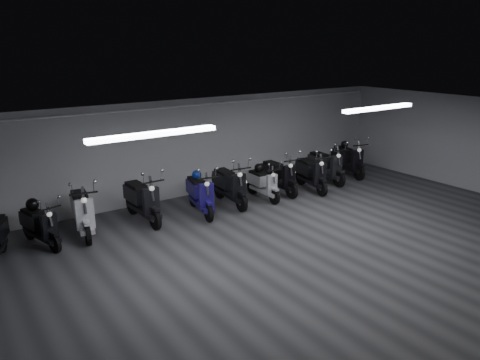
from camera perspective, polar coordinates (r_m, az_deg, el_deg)
floor at (r=9.84m, az=9.10°, el=-9.20°), size 14.00×10.00×0.01m
ceiling at (r=9.00m, az=9.91°, el=7.15°), size 14.00×10.00×0.01m
back_wall at (r=13.23m, az=-5.75°, el=4.08°), size 14.00×0.01×2.80m
fluor_strip_left at (r=8.13m, az=-10.66°, el=5.66°), size 2.40×0.18×0.08m
fluor_strip_right at (r=11.89m, az=16.96°, el=8.61°), size 2.40×0.18×0.08m
conduit at (r=12.95m, az=-5.72°, el=9.30°), size 13.60×0.05×0.05m
scooter_1 at (r=10.79m, az=-23.81°, el=-4.52°), size 0.97×1.75×1.24m
scooter_2 at (r=11.05m, az=-19.19°, el=-2.88°), size 0.97×2.06×1.47m
scooter_3 at (r=11.46m, az=-12.17°, el=-1.65°), size 0.72×1.99×1.46m
scooter_4 at (r=11.78m, az=-5.00°, el=-1.00°), size 0.98×1.96×1.40m
scooter_5 at (r=12.40m, az=-1.28°, el=0.09°), size 0.84×2.00×1.45m
scooter_6 at (r=12.92m, az=2.92°, el=0.16°), size 0.58×1.62×1.19m
scooter_7 at (r=13.47m, az=4.92°, el=1.23°), size 0.72×1.89×1.39m
scooter_8 at (r=13.83m, az=8.95°, el=1.51°), size 1.03×1.96×1.39m
scooter_9 at (r=14.76m, az=10.72°, el=2.43°), size 0.77×1.95×1.42m
scooter_10 at (r=15.66m, az=13.43°, el=3.12°), size 1.07×2.04×1.44m
helmet_0 at (r=10.90m, az=-24.54°, el=-2.80°), size 0.28×0.28×0.28m
helmet_1 at (r=13.02m, az=2.35°, el=1.53°), size 0.25×0.25×0.25m
helmet_2 at (r=11.94m, az=-5.44°, el=0.67°), size 0.24×0.24×0.24m
helmet_3 at (r=15.81m, az=12.94°, el=4.37°), size 0.24×0.24×0.24m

